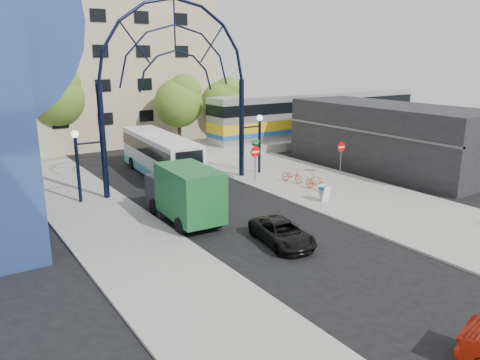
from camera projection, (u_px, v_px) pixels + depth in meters
ground at (325, 259)px, 20.31m from camera, size 120.00×120.00×0.00m
sidewalk_east at (377, 204)px, 27.80m from camera, size 8.00×56.00×0.12m
plaza_west at (132, 246)px, 21.65m from camera, size 5.00×50.00×0.12m
gateway_arch at (176, 56)px, 29.39m from camera, size 13.64×0.44×12.10m
stop_sign at (255, 155)px, 32.03m from camera, size 0.80×0.07×2.50m
do_not_enter_sign at (341, 150)px, 33.75m from camera, size 0.76×0.07×2.48m
street_name_sign at (255, 151)px, 32.69m from camera, size 0.70×0.70×2.80m
sandwich_board at (324, 191)px, 27.93m from camera, size 0.55×0.61×0.99m
commercial_block_east at (388, 137)px, 36.29m from camera, size 6.00×16.00×5.00m
apartment_block at (103, 72)px, 47.73m from camera, size 20.00×12.10×14.00m
train_platform at (318, 137)px, 48.63m from camera, size 32.00×5.00×0.80m
train_car at (319, 113)px, 47.99m from camera, size 25.10×3.05×4.20m
tree_north_a at (180, 100)px, 43.27m from camera, size 4.48×4.48×7.00m
tree_north_b at (57, 95)px, 40.97m from camera, size 5.12×5.12×8.00m
tree_north_c at (224, 99)px, 48.18m from camera, size 4.16×4.16×6.50m
city_bus at (160, 155)px, 34.08m from camera, size 3.35×11.18×3.03m
green_truck at (183, 193)px, 24.82m from camera, size 2.61×6.16×3.05m
black_suv at (282, 233)px, 21.87m from camera, size 2.47×4.27×1.12m
bike_near_a at (292, 176)px, 32.25m from camera, size 0.93×1.82×0.91m
bike_near_b at (316, 182)px, 30.39m from camera, size 0.68×1.78×1.04m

